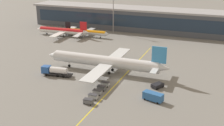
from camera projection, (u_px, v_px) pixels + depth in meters
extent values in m
plane|color=slate|center=(118.00, 81.00, 95.95)|extent=(700.00, 700.00, 0.00)
cube|color=yellow|center=(121.00, 79.00, 97.55)|extent=(0.47, 80.00, 0.01)
cube|color=#424751|center=(182.00, 23.00, 157.08)|extent=(176.96, 17.65, 11.70)
cube|color=#1E2D42|center=(180.00, 25.00, 149.10)|extent=(171.65, 0.16, 6.55)
cube|color=#99999E|center=(183.00, 11.00, 154.96)|extent=(180.50, 18.00, 1.00)
cylinder|color=silver|center=(104.00, 62.00, 102.43)|extent=(39.90, 4.43, 3.76)
cylinder|color=silver|center=(104.00, 61.00, 102.32)|extent=(39.10, 4.27, 3.61)
cone|color=silver|center=(53.00, 55.00, 109.48)|extent=(3.82, 3.64, 3.57)
cone|color=silver|center=(164.00, 68.00, 95.20)|extent=(4.57, 3.27, 3.20)
cube|color=#388CD1|center=(159.00, 55.00, 94.42)|extent=(4.90, 0.44, 5.64)
cube|color=silver|center=(155.00, 70.00, 92.65)|extent=(2.10, 6.05, 0.24)
cube|color=silver|center=(159.00, 63.00, 99.28)|extent=(2.10, 6.05, 0.24)
cube|color=silver|center=(97.00, 73.00, 92.99)|extent=(5.08, 16.81, 0.40)
cube|color=silver|center=(118.00, 55.00, 111.07)|extent=(5.08, 16.81, 0.40)
cylinder|color=#939399|center=(98.00, 73.00, 96.42)|extent=(2.93, 2.12, 2.07)
cylinder|color=#939399|center=(113.00, 60.00, 109.19)|extent=(2.93, 2.12, 2.07)
cylinder|color=black|center=(69.00, 66.00, 108.32)|extent=(1.01, 0.42, 1.00)
cylinder|color=slate|center=(69.00, 63.00, 107.99)|extent=(0.20, 0.20, 2.00)
cylinder|color=black|center=(109.00, 73.00, 101.27)|extent=(1.01, 0.42, 1.00)
cylinder|color=slate|center=(109.00, 70.00, 100.94)|extent=(0.20, 0.20, 2.00)
cylinder|color=black|center=(112.00, 70.00, 104.26)|extent=(1.01, 0.42, 1.00)
cylinder|color=slate|center=(112.00, 67.00, 103.93)|extent=(0.20, 0.20, 2.00)
cube|color=#232326|center=(58.00, 74.00, 99.80)|extent=(10.24, 3.77, 0.50)
cube|color=#26519E|center=(46.00, 69.00, 100.40)|extent=(3.10, 2.84, 2.50)
cube|color=black|center=(43.00, 68.00, 100.52)|extent=(0.46, 2.30, 1.12)
cylinder|color=silver|center=(59.00, 70.00, 99.29)|extent=(6.23, 2.96, 2.20)
cylinder|color=black|center=(47.00, 75.00, 99.68)|extent=(1.04, 0.48, 1.00)
cylinder|color=black|center=(50.00, 72.00, 101.86)|extent=(1.04, 0.48, 1.00)
cylinder|color=black|center=(58.00, 76.00, 98.73)|extent=(1.04, 0.48, 1.00)
cylinder|color=black|center=(60.00, 73.00, 100.90)|extent=(1.04, 0.48, 1.00)
cylinder|color=black|center=(63.00, 76.00, 98.25)|extent=(1.04, 0.48, 1.00)
cylinder|color=black|center=(66.00, 74.00, 100.42)|extent=(1.04, 0.48, 1.00)
cube|color=black|center=(157.00, 85.00, 90.38)|extent=(3.89, 4.44, 1.10)
cube|color=black|center=(160.00, 84.00, 90.87)|extent=(2.46, 2.19, 0.33)
cylinder|color=black|center=(158.00, 85.00, 92.11)|extent=(0.52, 0.64, 0.60)
cylinder|color=black|center=(163.00, 87.00, 90.58)|extent=(0.52, 0.64, 0.60)
cylinder|color=black|center=(152.00, 87.00, 90.55)|extent=(0.52, 0.64, 0.60)
cylinder|color=black|center=(157.00, 89.00, 89.02)|extent=(0.52, 0.64, 0.60)
cube|color=#285B9E|center=(153.00, 96.00, 81.75)|extent=(6.19, 3.65, 2.20)
cube|color=black|center=(158.00, 96.00, 80.83)|extent=(2.47, 2.50, 0.66)
cylinder|color=black|center=(161.00, 100.00, 81.80)|extent=(0.64, 0.39, 0.60)
cylinder|color=black|center=(158.00, 103.00, 80.21)|extent=(0.64, 0.39, 0.60)
cylinder|color=black|center=(148.00, 97.00, 84.03)|extent=(0.64, 0.39, 0.60)
cylinder|color=black|center=(145.00, 99.00, 82.45)|extent=(0.64, 0.39, 0.60)
cube|color=#595B60|center=(88.00, 101.00, 80.25)|extent=(2.63, 1.55, 1.10)
cube|color=#333338|center=(88.00, 99.00, 80.02)|extent=(2.68, 1.58, 0.10)
cylinder|color=black|center=(84.00, 104.00, 80.11)|extent=(0.36, 0.13, 0.36)
cylinder|color=black|center=(86.00, 101.00, 81.44)|extent=(0.36, 0.13, 0.36)
cylinder|color=black|center=(91.00, 105.00, 79.43)|extent=(0.36, 0.13, 0.36)
cylinder|color=black|center=(93.00, 103.00, 80.75)|extent=(0.36, 0.13, 0.36)
cube|color=#B2B7BC|center=(93.00, 97.00, 83.08)|extent=(2.63, 1.55, 1.10)
cube|color=#333338|center=(93.00, 94.00, 82.84)|extent=(2.68, 1.58, 0.10)
cylinder|color=black|center=(89.00, 99.00, 82.94)|extent=(0.36, 0.13, 0.36)
cylinder|color=black|center=(91.00, 97.00, 84.26)|extent=(0.36, 0.13, 0.36)
cylinder|color=black|center=(95.00, 100.00, 82.25)|extent=(0.36, 0.13, 0.36)
cylinder|color=black|center=(97.00, 98.00, 83.58)|extent=(0.36, 0.13, 0.36)
cube|color=gray|center=(97.00, 92.00, 85.90)|extent=(2.63, 1.55, 1.10)
cube|color=#333338|center=(97.00, 90.00, 85.67)|extent=(2.68, 1.58, 0.10)
cylinder|color=black|center=(93.00, 94.00, 85.77)|extent=(0.36, 0.13, 0.36)
cylinder|color=black|center=(95.00, 92.00, 87.09)|extent=(0.36, 0.13, 0.36)
cylinder|color=black|center=(100.00, 95.00, 85.08)|extent=(0.36, 0.13, 0.36)
cylinder|color=black|center=(102.00, 93.00, 86.40)|extent=(0.36, 0.13, 0.36)
cube|color=#595B60|center=(101.00, 88.00, 88.73)|extent=(2.63, 1.55, 1.10)
cube|color=#333338|center=(101.00, 86.00, 88.49)|extent=(2.68, 1.58, 0.10)
cylinder|color=black|center=(97.00, 90.00, 88.59)|extent=(0.36, 0.13, 0.36)
cylinder|color=black|center=(99.00, 88.00, 89.92)|extent=(0.36, 0.13, 0.36)
cylinder|color=black|center=(104.00, 91.00, 87.91)|extent=(0.36, 0.13, 0.36)
cylinder|color=black|center=(106.00, 89.00, 89.23)|extent=(0.36, 0.13, 0.36)
cube|color=#B2B7BC|center=(105.00, 84.00, 91.55)|extent=(2.63, 1.55, 1.10)
cube|color=#333338|center=(105.00, 82.00, 91.32)|extent=(2.68, 1.58, 0.10)
cylinder|color=black|center=(101.00, 86.00, 91.42)|extent=(0.36, 0.13, 0.36)
cylinder|color=black|center=(103.00, 84.00, 92.74)|extent=(0.36, 0.13, 0.36)
cylinder|color=black|center=(108.00, 87.00, 90.73)|extent=(0.36, 0.13, 0.36)
cylinder|color=black|center=(109.00, 85.00, 92.06)|extent=(0.36, 0.13, 0.36)
cylinder|color=silver|center=(86.00, 32.00, 151.73)|extent=(22.71, 2.41, 2.35)
cylinder|color=orange|center=(86.00, 32.00, 151.66)|extent=(22.26, 2.31, 2.26)
cone|color=silver|center=(107.00, 34.00, 147.48)|extent=(2.36, 2.24, 2.23)
cone|color=silver|center=(66.00, 30.00, 155.94)|extent=(2.83, 2.01, 2.00)
cube|color=black|center=(68.00, 25.00, 154.53)|extent=(3.06, 0.23, 3.53)
cube|color=silver|center=(71.00, 29.00, 157.28)|extent=(1.26, 3.77, 0.15)
cube|color=silver|center=(67.00, 31.00, 153.16)|extent=(1.26, 3.77, 0.15)
cube|color=silver|center=(89.00, 30.00, 157.32)|extent=(3.04, 9.54, 0.25)
cube|color=silver|center=(79.00, 35.00, 146.91)|extent=(3.04, 9.54, 0.25)
cylinder|color=#939399|center=(89.00, 32.00, 155.88)|extent=(1.81, 1.30, 1.29)
cylinder|color=#939399|center=(82.00, 36.00, 148.47)|extent=(1.81, 1.30, 1.29)
cylinder|color=black|center=(100.00, 37.00, 149.56)|extent=(0.63, 0.25, 0.63)
cylinder|color=slate|center=(100.00, 36.00, 149.36)|extent=(0.13, 0.13, 1.19)
cylinder|color=black|center=(85.00, 35.00, 153.82)|extent=(0.63, 0.25, 0.63)
cylinder|color=slate|center=(85.00, 34.00, 153.62)|extent=(0.13, 0.13, 1.19)
cylinder|color=black|center=(83.00, 36.00, 151.96)|extent=(0.63, 0.25, 0.63)
cylinder|color=slate|center=(83.00, 35.00, 151.76)|extent=(0.13, 0.13, 1.19)
cylinder|color=white|center=(62.00, 31.00, 153.01)|extent=(26.23, 3.84, 2.88)
cylinder|color=red|center=(62.00, 30.00, 152.92)|extent=(25.70, 3.71, 2.77)
cone|color=white|center=(39.00, 29.00, 157.43)|extent=(2.98, 2.84, 2.74)
cone|color=white|center=(86.00, 33.00, 148.45)|extent=(3.55, 2.58, 2.45)
cube|color=red|center=(83.00, 26.00, 147.86)|extent=(3.75, 0.40, 4.32)
cube|color=white|center=(80.00, 33.00, 146.51)|extent=(1.63, 4.66, 0.17)
cube|color=white|center=(85.00, 31.00, 151.64)|extent=(1.63, 4.66, 0.17)
cube|color=white|center=(57.00, 34.00, 146.58)|extent=(3.90, 11.10, 0.29)
cube|color=white|center=(70.00, 29.00, 158.90)|extent=(3.90, 11.10, 0.29)
cylinder|color=#939399|center=(58.00, 35.00, 148.90)|extent=(2.28, 1.67, 1.59)
cylinder|color=#939399|center=(67.00, 31.00, 157.71)|extent=(2.28, 1.67, 1.59)
cylinder|color=black|center=(47.00, 34.00, 156.72)|extent=(0.74, 0.32, 0.73)
cylinder|color=slate|center=(47.00, 33.00, 156.52)|extent=(0.15, 0.15, 1.18)
cylinder|color=black|center=(64.00, 36.00, 152.12)|extent=(0.74, 0.32, 0.73)
cylinder|color=slate|center=(64.00, 35.00, 151.92)|extent=(0.15, 0.15, 1.18)
cylinder|color=black|center=(66.00, 35.00, 154.42)|extent=(0.74, 0.32, 0.73)
cylinder|color=slate|center=(66.00, 34.00, 154.23)|extent=(0.15, 0.15, 1.18)
cylinder|color=gray|center=(113.00, 15.00, 157.60)|extent=(0.44, 0.44, 19.98)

